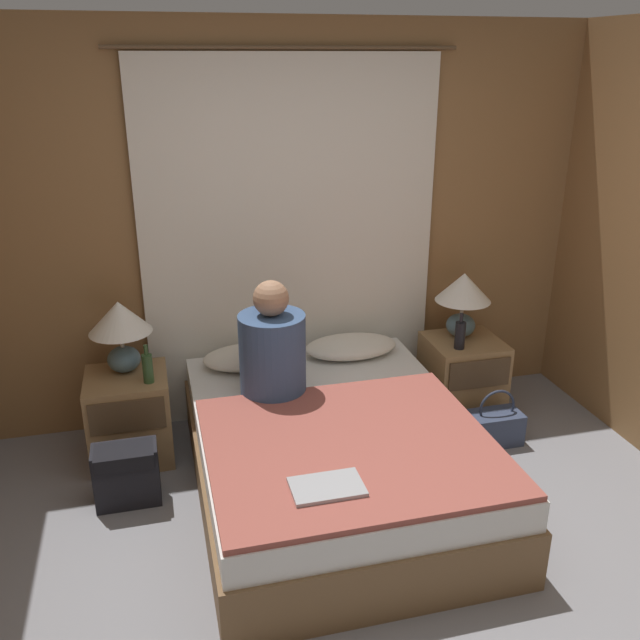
{
  "coord_description": "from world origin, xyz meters",
  "views": [
    {
      "loc": [
        -0.86,
        -2.15,
        2.28
      ],
      "look_at": [
        0.0,
        1.21,
        0.92
      ],
      "focal_mm": 38.0,
      "sensor_mm": 36.0,
      "label": 1
    }
  ],
  "objects_px": {
    "pillow_left": "(251,357)",
    "beer_bottle_on_right_stand": "(460,335)",
    "lamp_right": "(463,294)",
    "laptop_on_bed": "(327,487)",
    "beer_bottle_on_left_stand": "(148,368)",
    "person_left_in_bed": "(272,349)",
    "backpack_on_floor": "(126,471)",
    "bed": "(333,455)",
    "nightstand_right": "(462,377)",
    "pillow_right": "(351,346)",
    "nightstand_left": "(130,417)",
    "handbag_on_floor": "(495,426)",
    "lamp_left": "(120,325)"
  },
  "relations": [
    {
      "from": "pillow_left",
      "to": "beer_bottle_on_right_stand",
      "type": "distance_m",
      "value": 1.33
    },
    {
      "from": "lamp_right",
      "to": "laptop_on_bed",
      "type": "bearing_deg",
      "value": -132.9
    },
    {
      "from": "beer_bottle_on_left_stand",
      "to": "laptop_on_bed",
      "type": "xyz_separation_m",
      "value": [
        0.74,
        -1.2,
        -0.11
      ]
    },
    {
      "from": "person_left_in_bed",
      "to": "backpack_on_floor",
      "type": "relative_size",
      "value": 1.97
    },
    {
      "from": "person_left_in_bed",
      "to": "lamp_right",
      "type": "bearing_deg",
      "value": 15.86
    },
    {
      "from": "bed",
      "to": "beer_bottle_on_left_stand",
      "type": "distance_m",
      "value": 1.16
    },
    {
      "from": "bed",
      "to": "backpack_on_floor",
      "type": "relative_size",
      "value": 5.66
    },
    {
      "from": "nightstand_right",
      "to": "laptop_on_bed",
      "type": "relative_size",
      "value": 1.66
    },
    {
      "from": "person_left_in_bed",
      "to": "beer_bottle_on_right_stand",
      "type": "distance_m",
      "value": 1.26
    },
    {
      "from": "pillow_right",
      "to": "nightstand_right",
      "type": "bearing_deg",
      "value": -7.24
    },
    {
      "from": "nightstand_left",
      "to": "pillow_right",
      "type": "xyz_separation_m",
      "value": [
        1.4,
        0.1,
        0.26
      ]
    },
    {
      "from": "nightstand_right",
      "to": "beer_bottle_on_left_stand",
      "type": "bearing_deg",
      "value": -177.0
    },
    {
      "from": "nightstand_left",
      "to": "lamp_right",
      "type": "xyz_separation_m",
      "value": [
        2.16,
        0.08,
        0.56
      ]
    },
    {
      "from": "lamp_right",
      "to": "laptop_on_bed",
      "type": "xyz_separation_m",
      "value": [
        -1.29,
        -1.39,
        -0.32
      ]
    },
    {
      "from": "pillow_left",
      "to": "bed",
      "type": "bearing_deg",
      "value": -66.8
    },
    {
      "from": "nightstand_left",
      "to": "handbag_on_floor",
      "type": "height_order",
      "value": "nightstand_left"
    },
    {
      "from": "pillow_left",
      "to": "pillow_right",
      "type": "height_order",
      "value": "same"
    },
    {
      "from": "lamp_right",
      "to": "backpack_on_floor",
      "type": "relative_size",
      "value": 1.28
    },
    {
      "from": "nightstand_left",
      "to": "bed",
      "type": "bearing_deg",
      "value": -31.32
    },
    {
      "from": "pillow_right",
      "to": "pillow_left",
      "type": "bearing_deg",
      "value": 180.0
    },
    {
      "from": "nightstand_left",
      "to": "pillow_left",
      "type": "xyz_separation_m",
      "value": [
        0.76,
        0.1,
        0.26
      ]
    },
    {
      "from": "bed",
      "to": "handbag_on_floor",
      "type": "height_order",
      "value": "bed"
    },
    {
      "from": "pillow_right",
      "to": "backpack_on_floor",
      "type": "relative_size",
      "value": 1.75
    },
    {
      "from": "laptop_on_bed",
      "to": "lamp_right",
      "type": "bearing_deg",
      "value": 47.1
    },
    {
      "from": "bed",
      "to": "lamp_left",
      "type": "bearing_deg",
      "value": 145.63
    },
    {
      "from": "nightstand_left",
      "to": "lamp_left",
      "type": "relative_size",
      "value": 1.22
    },
    {
      "from": "pillow_left",
      "to": "person_left_in_bed",
      "type": "height_order",
      "value": "person_left_in_bed"
    },
    {
      "from": "lamp_left",
      "to": "laptop_on_bed",
      "type": "distance_m",
      "value": 1.67
    },
    {
      "from": "beer_bottle_on_left_stand",
      "to": "handbag_on_floor",
      "type": "relative_size",
      "value": 0.63
    },
    {
      "from": "person_left_in_bed",
      "to": "handbag_on_floor",
      "type": "distance_m",
      "value": 1.52
    },
    {
      "from": "beer_bottle_on_left_stand",
      "to": "pillow_right",
      "type": "bearing_deg",
      "value": 9.06
    },
    {
      "from": "nightstand_left",
      "to": "nightstand_right",
      "type": "bearing_deg",
      "value": 0.0
    },
    {
      "from": "lamp_left",
      "to": "backpack_on_floor",
      "type": "height_order",
      "value": "lamp_left"
    },
    {
      "from": "beer_bottle_on_left_stand",
      "to": "handbag_on_floor",
      "type": "bearing_deg",
      "value": -8.38
    },
    {
      "from": "pillow_left",
      "to": "pillow_right",
      "type": "distance_m",
      "value": 0.65
    },
    {
      "from": "nightstand_left",
      "to": "pillow_left",
      "type": "relative_size",
      "value": 0.89
    },
    {
      "from": "nightstand_left",
      "to": "lamp_right",
      "type": "bearing_deg",
      "value": 2.16
    },
    {
      "from": "lamp_left",
      "to": "lamp_right",
      "type": "bearing_deg",
      "value": 0.0
    },
    {
      "from": "lamp_right",
      "to": "laptop_on_bed",
      "type": "distance_m",
      "value": 1.92
    },
    {
      "from": "handbag_on_floor",
      "to": "lamp_left",
      "type": "bearing_deg",
      "value": 167.4
    },
    {
      "from": "lamp_right",
      "to": "beer_bottle_on_right_stand",
      "type": "relative_size",
      "value": 1.84
    },
    {
      "from": "pillow_right",
      "to": "person_left_in_bed",
      "type": "xyz_separation_m",
      "value": [
        -0.58,
        -0.39,
        0.21
      ]
    },
    {
      "from": "nightstand_right",
      "to": "pillow_left",
      "type": "height_order",
      "value": "pillow_left"
    },
    {
      "from": "bed",
      "to": "nightstand_left",
      "type": "bearing_deg",
      "value": 148.68
    },
    {
      "from": "nightstand_left",
      "to": "laptop_on_bed",
      "type": "xyz_separation_m",
      "value": [
        0.87,
        -1.31,
        0.24
      ]
    },
    {
      "from": "backpack_on_floor",
      "to": "pillow_right",
      "type": "bearing_deg",
      "value": 21.66
    },
    {
      "from": "lamp_left",
      "to": "bed",
      "type": "bearing_deg",
      "value": -34.37
    },
    {
      "from": "laptop_on_bed",
      "to": "backpack_on_floor",
      "type": "xyz_separation_m",
      "value": [
        -0.89,
        0.84,
        -0.32
      ]
    },
    {
      "from": "beer_bottle_on_right_stand",
      "to": "laptop_on_bed",
      "type": "xyz_separation_m",
      "value": [
        -1.2,
        -1.2,
        -0.12
      ]
    },
    {
      "from": "nightstand_left",
      "to": "backpack_on_floor",
      "type": "relative_size",
      "value": 1.56
    }
  ]
}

